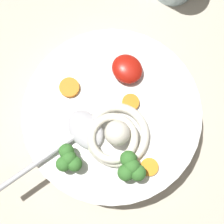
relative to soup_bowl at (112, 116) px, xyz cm
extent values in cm
cube|color=#BCB29E|center=(2.89, -1.88, -5.12)|extent=(110.56, 110.56, 4.21)
cylinder|color=white|center=(0.00, 0.00, -0.10)|extent=(26.08, 26.08, 5.84)
cylinder|color=olive|center=(0.00, 0.00, 0.14)|extent=(22.95, 22.95, 5.37)
torus|color=silver|center=(2.56, -2.33, 3.45)|extent=(9.13, 9.13, 1.26)
torus|color=silver|center=(3.15, -2.72, 4.46)|extent=(9.78, 9.78, 1.13)
sphere|color=silver|center=(2.56, -2.33, 5.09)|extent=(3.54, 3.54, 3.54)
ellipsoid|color=#B7B7BC|center=(-0.76, -4.50, 3.62)|extent=(6.65, 5.34, 1.60)
cylinder|color=#B7B7BC|center=(-2.02, -11.89, 3.62)|extent=(3.30, 14.92, 0.80)
ellipsoid|color=#B2190F|center=(-2.82, 5.92, 3.88)|extent=(4.68, 4.22, 2.11)
cylinder|color=#7A9E60|center=(7.39, -3.69, 3.43)|extent=(1.14, 1.14, 1.22)
sphere|color=#38752D|center=(7.39, -3.69, 5.16)|extent=(2.24, 2.24, 2.24)
sphere|color=#38752D|center=(8.51, -3.69, 4.96)|extent=(2.24, 2.24, 2.24)
sphere|color=#38752D|center=(6.37, -3.28, 5.06)|extent=(2.24, 2.24, 2.24)
sphere|color=#38752D|center=(7.39, -4.80, 5.00)|extent=(2.24, 2.24, 2.24)
cylinder|color=#7A9E60|center=(0.75, -8.80, 3.39)|extent=(1.06, 1.06, 1.14)
sphere|color=#38752D|center=(0.75, -8.80, 5.00)|extent=(2.08, 2.08, 2.08)
sphere|color=#38752D|center=(1.79, -8.80, 4.81)|extent=(2.08, 2.08, 2.08)
sphere|color=#38752D|center=(-0.20, -8.42, 4.90)|extent=(2.08, 2.08, 2.08)
sphere|color=#38752D|center=(0.75, -9.84, 4.85)|extent=(2.08, 2.08, 2.08)
cylinder|color=orange|center=(0.95, 2.84, 3.15)|extent=(2.49, 2.49, 0.65)
cylinder|color=orange|center=(9.17, -1.60, 3.06)|extent=(2.50, 2.50, 0.47)
cylinder|color=orange|center=(-6.92, -1.61, 3.18)|extent=(2.94, 2.94, 0.71)
camera|label=1|loc=(6.53, -6.51, 45.76)|focal=48.88mm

